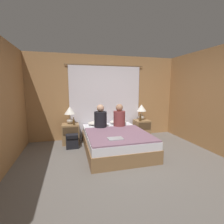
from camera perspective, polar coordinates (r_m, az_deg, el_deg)
name	(u,v)px	position (r m, az deg, el deg)	size (l,w,h in m)	color
ground_plane	(129,168)	(3.37, 5.86, -19.04)	(16.00, 16.00, 0.00)	#66605B
wall_back	(105,97)	(5.02, -2.40, 5.17)	(4.60, 0.06, 2.50)	#A37547
curtain_panel	(106,102)	(4.97, -2.24, 3.43)	(2.36, 0.03, 2.21)	silver
bed	(115,141)	(4.13, 1.09, -10.09)	(1.47, 2.04, 0.47)	olive
nightstand_left	(71,134)	(4.69, -14.33, -7.41)	(0.45, 0.41, 0.56)	#937047
nightstand_right	(142,129)	(5.16, 10.41, -5.81)	(0.45, 0.41, 0.56)	#937047
lamp_left	(70,113)	(4.62, -14.62, -0.24)	(0.30, 0.30, 0.48)	#B2A899
lamp_right	(141,110)	(5.09, 10.32, 0.72)	(0.30, 0.30, 0.48)	#B2A899
pillow_left	(97,123)	(4.76, -5.37, -3.87)	(0.52, 0.31, 0.12)	silver
pillow_right	(118,122)	(4.90, 2.14, -3.46)	(0.52, 0.31, 0.12)	silver
blanket_on_bed	(118,134)	(3.80, 2.24, -7.82)	(1.41, 1.42, 0.03)	slate
person_left_in_bed	(100,118)	(4.38, -4.07, -2.23)	(0.34, 0.34, 0.64)	black
person_right_in_bed	(119,117)	(4.51, 2.58, -1.90)	(0.32, 0.32, 0.64)	brown
beer_bottle_on_left_stand	(74,122)	(4.49, -13.28, -3.44)	(0.06, 0.06, 0.21)	#513819
beer_bottle_on_right_stand	(140,118)	(4.92, 9.93, -2.19)	(0.06, 0.06, 0.22)	#513819
laptop_on_bed	(115,139)	(3.42, 1.22, -9.31)	(0.31, 0.22, 0.02)	#9EA0A5
backpack_on_floor	(72,140)	(4.35, -13.83, -9.68)	(0.31, 0.23, 0.37)	black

